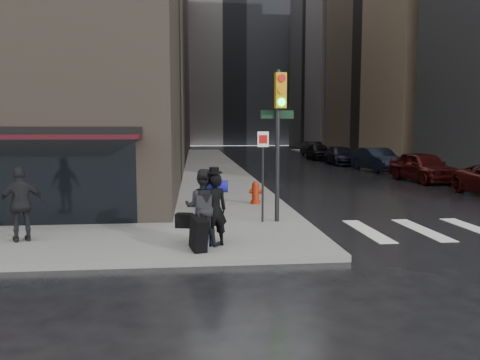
% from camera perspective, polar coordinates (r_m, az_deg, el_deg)
% --- Properties ---
extents(ground, '(140.00, 140.00, 0.00)m').
position_cam_1_polar(ground, '(11.96, 1.03, -7.60)').
color(ground, black).
rests_on(ground, ground).
extents(sidewalk_left, '(4.00, 50.00, 0.15)m').
position_cam_1_polar(sidewalk_left, '(38.66, -3.64, 2.04)').
color(sidewalk_left, slate).
rests_on(sidewalk_left, ground).
extents(sidewalk_right, '(3.00, 50.00, 0.15)m').
position_cam_1_polar(sidewalk_right, '(41.39, 15.40, 2.11)').
color(sidewalk_right, slate).
rests_on(sidewalk_right, ground).
extents(bldg_left_far, '(22.00, 20.00, 26.00)m').
position_cam_1_polar(bldg_left_far, '(75.14, -14.96, 13.73)').
color(bldg_left_far, '#57291E').
rests_on(bldg_left_far, ground).
extents(bldg_right_far, '(22.00, 20.00, 25.00)m').
position_cam_1_polar(bldg_right_far, '(75.34, 16.12, 13.29)').
color(bldg_right_far, slate).
rests_on(bldg_right_far, ground).
extents(bldg_distant, '(40.00, 12.00, 32.00)m').
position_cam_1_polar(bldg_distant, '(90.79, -0.99, 14.50)').
color(bldg_distant, slate).
rests_on(bldg_distant, ground).
extents(man_overcoat, '(0.95, 1.16, 1.87)m').
position_cam_1_polar(man_overcoat, '(10.77, -3.54, -4.08)').
color(man_overcoat, black).
rests_on(man_overcoat, ground).
extents(man_jeans, '(1.26, 0.89, 1.79)m').
position_cam_1_polar(man_jeans, '(10.95, -4.56, -3.30)').
color(man_jeans, black).
rests_on(man_jeans, ground).
extents(man_greycoat, '(1.15, 0.85, 1.82)m').
position_cam_1_polar(man_greycoat, '(12.43, -25.09, -2.69)').
color(man_greycoat, black).
rests_on(man_greycoat, ground).
extents(traffic_light, '(1.09, 0.54, 4.40)m').
position_cam_1_polar(traffic_light, '(13.54, 4.59, 6.74)').
color(traffic_light, black).
rests_on(traffic_light, ground).
extents(fire_hydrant, '(0.48, 0.36, 0.82)m').
position_cam_1_polar(fire_hydrant, '(17.08, 1.91, -1.67)').
color(fire_hydrant, '#9B2309').
rests_on(fire_hydrant, ground).
extents(parked_car_1, '(2.28, 4.97, 1.65)m').
position_cam_1_polar(parked_car_1, '(27.50, 21.39, 1.53)').
color(parked_car_1, '#3C0D0C').
rests_on(parked_car_1, ground).
extents(parked_car_2, '(2.14, 5.00, 1.60)m').
position_cam_1_polar(parked_car_2, '(33.20, 16.36, 2.39)').
color(parked_car_2, black).
rests_on(parked_car_2, ground).
extents(parked_car_3, '(2.09, 4.98, 1.44)m').
position_cam_1_polar(parked_car_3, '(38.94, 12.17, 2.90)').
color(parked_car_3, black).
rests_on(parked_car_3, ground).
extents(parked_car_4, '(2.06, 4.69, 1.57)m').
position_cam_1_polar(parked_car_4, '(44.94, 9.57, 3.45)').
color(parked_car_4, black).
rests_on(parked_car_4, ground).
extents(parked_car_5, '(1.98, 4.83, 1.56)m').
position_cam_1_polar(parked_car_5, '(51.31, 8.93, 3.78)').
color(parked_car_5, black).
rests_on(parked_car_5, ground).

